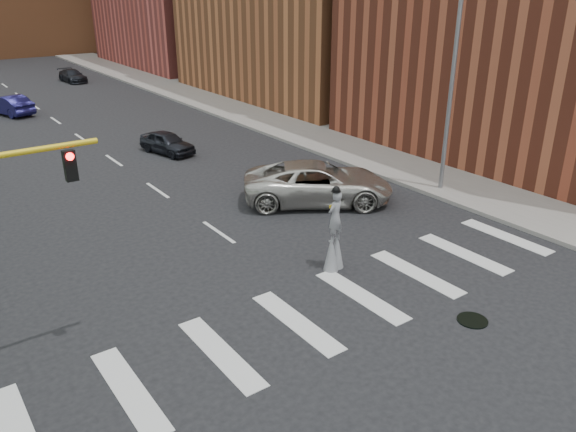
# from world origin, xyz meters

# --- Properties ---
(ground_plane) EXTENTS (160.00, 160.00, 0.00)m
(ground_plane) POSITION_xyz_m (0.00, 0.00, 0.00)
(ground_plane) COLOR black
(ground_plane) RESTS_ON ground
(sidewalk_right) EXTENTS (5.00, 90.00, 0.18)m
(sidewalk_right) POSITION_xyz_m (12.50, 25.00, 0.09)
(sidewalk_right) COLOR gray
(sidewalk_right) RESTS_ON ground
(manhole) EXTENTS (0.90, 0.90, 0.04)m
(manhole) POSITION_xyz_m (3.00, -2.00, 0.02)
(manhole) COLOR black
(manhole) RESTS_ON ground
(streetlight) EXTENTS (2.05, 0.20, 9.00)m
(streetlight) POSITION_xyz_m (10.90, 6.00, 4.90)
(streetlight) COLOR slate
(streetlight) RESTS_ON ground
(stilt_performer) EXTENTS (0.83, 0.60, 3.07)m
(stilt_performer) POSITION_xyz_m (1.77, 2.95, 1.23)
(stilt_performer) COLOR #311E13
(stilt_performer) RESTS_ON ground
(suv_crossing) EXTENTS (7.25, 6.23, 1.85)m
(suv_crossing) POSITION_xyz_m (5.31, 8.27, 0.93)
(suv_crossing) COLOR beige
(suv_crossing) RESTS_ON ground
(car_near) EXTENTS (2.40, 4.01, 1.28)m
(car_near) POSITION_xyz_m (3.09, 19.57, 0.64)
(car_near) COLOR black
(car_near) RESTS_ON ground
(car_mid) EXTENTS (2.85, 4.74, 1.48)m
(car_mid) POSITION_xyz_m (-2.17, 35.88, 0.74)
(car_mid) COLOR navy
(car_mid) RESTS_ON ground
(car_far) EXTENTS (2.04, 4.29, 1.21)m
(car_far) POSITION_xyz_m (6.00, 48.23, 0.60)
(car_far) COLOR black
(car_far) RESTS_ON ground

